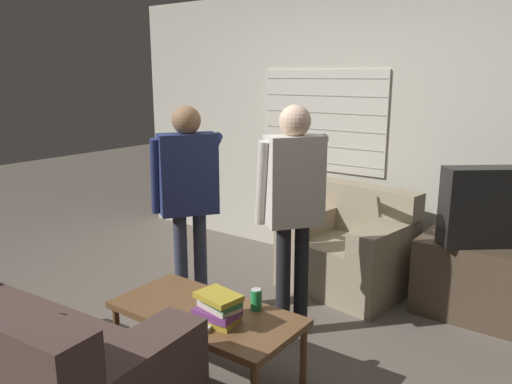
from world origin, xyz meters
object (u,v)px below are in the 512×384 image
(book_stack, at_px, (219,308))
(spare_remote, at_px, (209,326))
(coffee_table, at_px, (206,317))
(tv, at_px, (499,207))
(armchair_beige, at_px, (350,249))
(person_left_standing, at_px, (188,186))
(person_right_standing, at_px, (293,194))
(soda_can, at_px, (256,299))

(book_stack, relative_size, spare_remote, 1.99)
(coffee_table, height_order, tv, tv)
(coffee_table, bearing_deg, tv, 56.82)
(armchair_beige, height_order, coffee_table, armchair_beige)
(armchair_beige, relative_size, tv, 1.41)
(person_left_standing, relative_size, spare_remote, 11.55)
(armchair_beige, bearing_deg, tv, -166.63)
(coffee_table, bearing_deg, person_right_standing, 82.26)
(soda_can, bearing_deg, person_right_standing, 102.16)
(soda_can, bearing_deg, armchair_beige, 95.18)
(armchair_beige, distance_m, spare_remote, 1.87)
(book_stack, xyz_separation_m, soda_can, (0.07, 0.25, -0.03))
(tv, height_order, book_stack, tv)
(tv, distance_m, person_left_standing, 2.23)
(armchair_beige, bearing_deg, book_stack, 100.60)
(coffee_table, distance_m, spare_remote, 0.22)
(person_left_standing, height_order, person_right_standing, person_right_standing)
(tv, height_order, soda_can, tv)
(person_right_standing, relative_size, book_stack, 5.90)
(tv, xyz_separation_m, person_left_standing, (-1.87, -1.20, 0.12))
(armchair_beige, xyz_separation_m, soda_can, (0.14, -1.53, 0.17))
(coffee_table, relative_size, spare_remote, 8.30)
(person_left_standing, xyz_separation_m, spare_remote, (0.85, -0.75, -0.53))
(person_right_standing, bearing_deg, tv, -9.97)
(coffee_table, height_order, book_stack, book_stack)
(armchair_beige, bearing_deg, coffee_table, 95.34)
(tv, distance_m, person_right_standing, 1.50)
(person_left_standing, bearing_deg, person_right_standing, -42.94)
(soda_can, bearing_deg, person_left_standing, 155.33)
(person_left_standing, distance_m, person_right_standing, 0.81)
(armchair_beige, relative_size, coffee_table, 0.94)
(tv, distance_m, book_stack, 2.16)
(coffee_table, xyz_separation_m, book_stack, (0.16, -0.07, 0.13))
(armchair_beige, height_order, soda_can, armchair_beige)
(armchair_beige, bearing_deg, person_right_standing, 99.15)
(coffee_table, height_order, person_left_standing, person_left_standing)
(tv, bearing_deg, person_right_standing, 4.61)
(person_right_standing, bearing_deg, coffee_table, -151.60)
(armchair_beige, xyz_separation_m, person_left_standing, (-0.78, -1.11, 0.65))
(tv, xyz_separation_m, spare_remote, (-1.02, -1.96, -0.41))
(tv, bearing_deg, spare_remote, 23.09)
(armchair_beige, distance_m, soda_can, 1.55)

